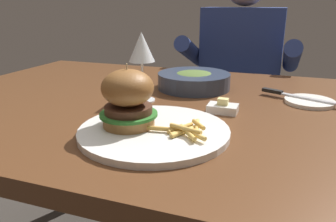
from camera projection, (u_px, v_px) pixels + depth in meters
dining_table at (170, 129)px, 0.92m from camera, size 1.43×0.94×0.74m
main_plate at (154, 131)px, 0.68m from camera, size 0.31×0.31×0.01m
burger_sandwich at (128, 98)px, 0.67m from camera, size 0.12×0.12×0.13m
fries_pile at (185, 130)px, 0.65m from camera, size 0.13×0.10×0.02m
wine_glass at (142, 50)px, 0.87m from camera, size 0.07×0.07×0.19m
bread_plate at (310, 102)px, 0.89m from camera, size 0.13×0.13×0.01m
table_knife at (292, 95)px, 0.92m from camera, size 0.21×0.10×0.01m
butter_dish at (223, 108)px, 0.81m from camera, size 0.07×0.05×0.04m
soup_bowl at (194, 80)px, 1.04m from camera, size 0.23×0.23×0.06m
diner_person at (238, 97)px, 1.59m from camera, size 0.51×0.36×1.18m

